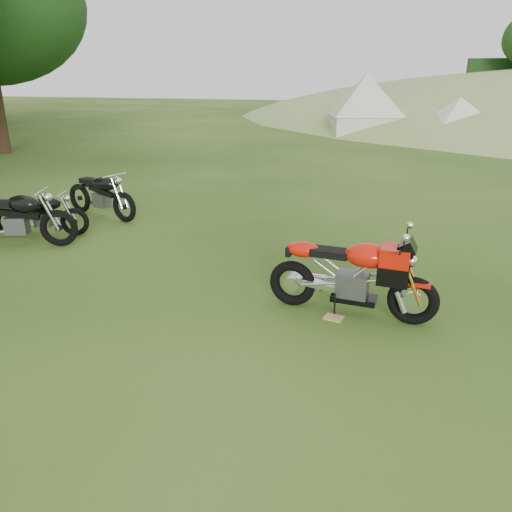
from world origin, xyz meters
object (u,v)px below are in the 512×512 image
(vintage_moto_a, at_px, (14,217))
(vintage_moto_b, at_px, (100,193))
(tent_left, at_px, (365,107))
(tent_mid, at_px, (458,117))
(vintage_moto_c, at_px, (41,213))
(sport_motorcycle, at_px, (352,269))
(plywood_board, at_px, (334,318))

(vintage_moto_a, bearing_deg, vintage_moto_b, 62.58)
(tent_left, distance_m, tent_mid, 4.72)
(vintage_moto_a, distance_m, vintage_moto_c, 0.71)
(sport_motorcycle, bearing_deg, tent_mid, 86.63)
(vintage_moto_a, bearing_deg, sport_motorcycle, -28.53)
(vintage_moto_a, relative_size, tent_mid, 0.84)
(plywood_board, relative_size, tent_mid, 0.09)
(tent_left, bearing_deg, vintage_moto_a, -117.59)
(tent_left, bearing_deg, sport_motorcycle, -100.77)
(sport_motorcycle, xyz_separation_m, vintage_moto_c, (-6.25, 1.75, -0.18))
(sport_motorcycle, distance_m, vintage_moto_c, 6.49)
(plywood_board, distance_m, vintage_moto_a, 6.24)
(tent_mid, bearing_deg, plywood_board, -119.03)
(plywood_board, bearing_deg, sport_motorcycle, 48.77)
(vintage_moto_b, bearing_deg, vintage_moto_a, -81.09)
(vintage_moto_a, height_order, tent_mid, tent_mid)
(vintage_moto_b, relative_size, tent_left, 0.62)
(vintage_moto_b, bearing_deg, vintage_moto_c, -84.33)
(plywood_board, xyz_separation_m, tent_left, (-1.59, 22.05, 1.45))
(vintage_moto_c, height_order, tent_mid, tent_mid)
(vintage_moto_a, bearing_deg, tent_left, 58.78)
(plywood_board, height_order, vintage_moto_a, vintage_moto_a)
(sport_motorcycle, distance_m, tent_left, 21.93)
(sport_motorcycle, height_order, vintage_moto_a, sport_motorcycle)
(vintage_moto_b, distance_m, vintage_moto_c, 1.61)
(plywood_board, relative_size, tent_left, 0.07)
(vintage_moto_b, bearing_deg, plywood_board, -14.19)
(vintage_moto_a, distance_m, vintage_moto_b, 2.30)
(sport_motorcycle, relative_size, plywood_board, 9.02)
(plywood_board, distance_m, vintage_moto_b, 6.76)
(vintage_moto_c, xyz_separation_m, tent_mid, (9.07, 19.04, 0.66))
(sport_motorcycle, relative_size, tent_mid, 0.82)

